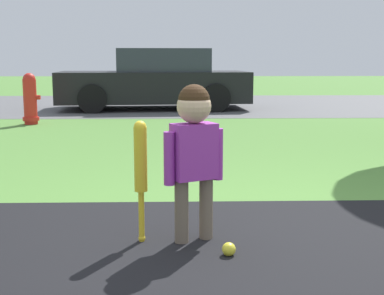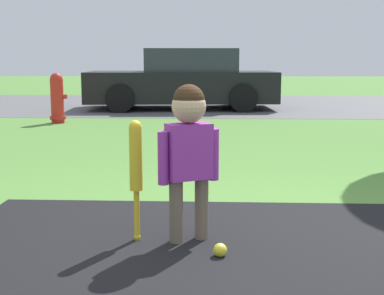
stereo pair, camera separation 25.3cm
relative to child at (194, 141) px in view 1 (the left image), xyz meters
The scene contains 7 objects.
ground_plane 0.76m from the child, 17.13° to the right, with size 60.00×60.00×0.00m, color #518438.
street_strip 9.52m from the child, 87.26° to the left, with size 40.00×6.00×0.01m.
child is the anchor object (origin of this frame).
baseball_bat 0.34m from the child, behind, with size 0.08×0.08×0.72m.
sports_ball 0.64m from the child, 54.22° to the right, with size 0.08×0.08×0.08m.
fire_hydrant 6.27m from the child, 113.39° to the left, with size 0.30×0.27×0.83m.
parked_car 8.45m from the child, 93.72° to the left, with size 4.08×2.13×1.27m.
Camera 1 is at (-0.55, -2.89, 1.06)m, focal length 50.00 mm.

